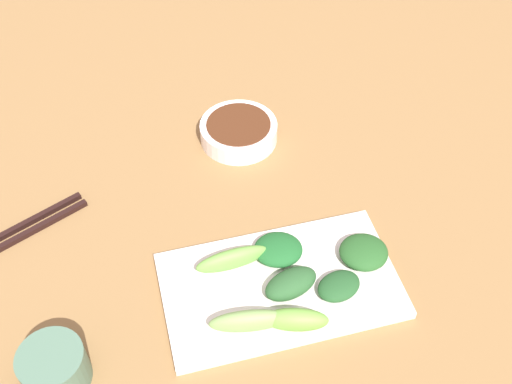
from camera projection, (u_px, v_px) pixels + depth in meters
tabletop at (258, 228)px, 0.89m from camera, size 2.10×2.10×0.02m
sauce_bowl at (239, 131)px, 0.98m from camera, size 0.12×0.12×0.03m
serving_plate at (277, 286)px, 0.80m from camera, size 0.17×0.30×0.01m
broccoli_leafy_0 at (291, 284)px, 0.78m from camera, size 0.06×0.08×0.03m
broccoli_stalk_1 at (249, 321)px, 0.74m from camera, size 0.04×0.10×0.03m
broccoli_leafy_2 at (278, 249)px, 0.82m from camera, size 0.07×0.08×0.02m
broccoli_stalk_3 at (232, 259)px, 0.80m from camera, size 0.03×0.10×0.03m
broccoli_leafy_4 at (339, 286)px, 0.78m from camera, size 0.06×0.07×0.02m
broccoli_leafy_5 at (364, 252)px, 0.82m from camera, size 0.07×0.07×0.02m
broccoli_stalk_6 at (296, 320)px, 0.74m from camera, size 0.05×0.08×0.03m
chopsticks at (8, 238)px, 0.86m from camera, size 0.12×0.22×0.01m
tea_cup at (54, 367)px, 0.70m from camera, size 0.08×0.08×0.05m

